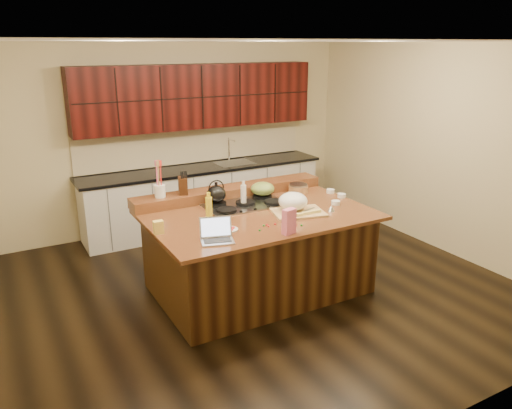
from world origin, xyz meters
TOP-DOWN VIEW (x-y plane):
  - room at (0.00, 0.00)m, footprint 5.52×5.02m
  - island at (0.00, 0.00)m, footprint 2.40×1.60m
  - back_ledge at (0.00, 0.70)m, footprint 2.40×0.30m
  - cooktop at (0.00, 0.30)m, footprint 0.92×0.52m
  - back_counter at (0.30, 2.23)m, footprint 3.70×0.66m
  - kettle at (-0.30, 0.43)m, footprint 0.28×0.28m
  - green_bowl at (0.30, 0.43)m, footprint 0.30×0.30m
  - laptop at (-0.73, -0.50)m, footprint 0.36×0.32m
  - oil_bottle at (-0.59, -0.02)m, footprint 0.09×0.09m
  - vinegar_bottle at (-0.04, 0.27)m, footprint 0.08×0.08m
  - wooden_tray at (0.35, -0.18)m, footprint 0.62×0.52m
  - ramekin_a at (0.92, -0.18)m, footprint 0.13×0.13m
  - ramekin_b at (1.15, 0.23)m, footprint 0.12×0.12m
  - ramekin_c at (1.15, 0.01)m, footprint 0.13×0.13m
  - strainer_bowl at (0.81, 0.43)m, footprint 0.27×0.27m
  - kitchen_timer at (0.73, -0.34)m, footprint 0.10×0.10m
  - pink_bag at (-0.05, -0.69)m, footprint 0.15×0.10m
  - candy_plate at (-0.51, -0.32)m, footprint 0.23×0.23m
  - package_box at (-1.15, -0.08)m, footprint 0.10×0.07m
  - utensil_crock at (-0.86, 0.70)m, footprint 0.16×0.16m
  - knife_block at (-0.59, 0.70)m, footprint 0.14×0.18m
  - gumdrop_0 at (0.13, -0.55)m, footprint 0.02×0.02m
  - gumdrop_1 at (-0.16, -0.40)m, footprint 0.02×0.02m
  - gumdrop_2 at (-0.13, -0.44)m, footprint 0.02×0.02m
  - gumdrop_3 at (0.15, -0.50)m, footprint 0.02×0.02m
  - gumdrop_4 at (-0.12, -0.40)m, footprint 0.02×0.02m
  - gumdrop_5 at (-0.26, -0.49)m, footprint 0.02×0.02m
  - gumdrop_6 at (-0.04, -0.42)m, footprint 0.02×0.02m
  - gumdrop_7 at (0.18, -0.57)m, footprint 0.02×0.02m
  - gumdrop_8 at (0.04, -0.57)m, footprint 0.02×0.02m
  - gumdrop_9 at (-0.01, -0.55)m, footprint 0.02×0.02m

SIDE VIEW (x-z plane):
  - island at x=0.00m, z-range 0.00..0.92m
  - candy_plate at x=-0.51m, z-range 0.92..0.93m
  - gumdrop_0 at x=0.13m, z-range 0.92..0.94m
  - gumdrop_1 at x=-0.16m, z-range 0.92..0.94m
  - gumdrop_2 at x=-0.13m, z-range 0.92..0.94m
  - gumdrop_3 at x=0.15m, z-range 0.92..0.94m
  - gumdrop_4 at x=-0.12m, z-range 0.92..0.94m
  - gumdrop_5 at x=-0.26m, z-range 0.92..0.94m
  - gumdrop_6 at x=-0.04m, z-range 0.92..0.94m
  - gumdrop_7 at x=0.18m, z-range 0.92..0.94m
  - gumdrop_8 at x=0.04m, z-range 0.92..0.94m
  - gumdrop_9 at x=-0.01m, z-range 0.92..0.94m
  - cooktop at x=0.00m, z-range 0.91..0.96m
  - ramekin_a at x=0.92m, z-range 0.92..0.96m
  - ramekin_b at x=1.15m, z-range 0.92..0.96m
  - ramekin_c at x=1.15m, z-range 0.92..0.96m
  - kitchen_timer at x=0.73m, z-range 0.92..0.99m
  - strainer_bowl at x=0.81m, z-range 0.92..1.01m
  - laptop at x=-0.73m, z-range 0.87..1.08m
  - back_ledge at x=0.00m, z-range 0.92..1.04m
  - back_counter at x=0.30m, z-range -0.22..2.18m
  - package_box at x=-1.15m, z-range 0.92..1.05m
  - wooden_tray at x=0.35m, z-range 0.91..1.13m
  - green_bowl at x=0.30m, z-range 0.97..1.12m
  - vinegar_bottle at x=-0.04m, z-range 0.92..1.17m
  - pink_bag at x=-0.05m, z-range 0.92..1.17m
  - oil_bottle at x=-0.59m, z-range 0.92..1.19m
  - kettle at x=-0.30m, z-range 0.97..1.16m
  - utensil_crock at x=-0.86m, z-range 1.04..1.18m
  - knife_block at x=-0.59m, z-range 1.04..1.23m
  - room at x=0.00m, z-range -0.01..2.71m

